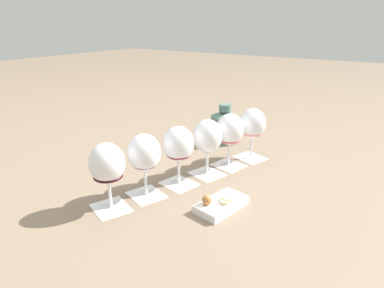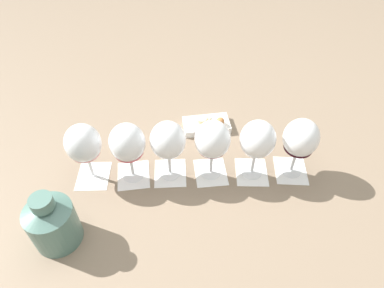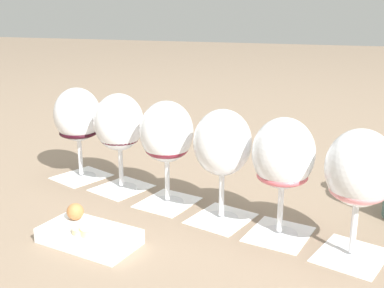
# 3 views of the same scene
# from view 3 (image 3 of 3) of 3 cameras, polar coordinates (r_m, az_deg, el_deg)

# --- Properties ---
(ground_plane) EXTENTS (8.00, 8.00, 0.00)m
(ground_plane) POSITION_cam_3_polar(r_m,az_deg,el_deg) (0.90, 0.12, -7.82)
(ground_plane) COLOR #7F6B56
(tasting_card_0) EXTENTS (0.12, 0.13, 0.00)m
(tasting_card_0) POSITION_cam_3_polar(r_m,az_deg,el_deg) (0.79, 18.32, -12.42)
(tasting_card_0) COLOR white
(tasting_card_0) RESTS_ON ground_plane
(tasting_card_1) EXTENTS (0.11, 0.13, 0.00)m
(tasting_card_1) POSITION_cam_3_polar(r_m,az_deg,el_deg) (0.82, 10.27, -10.44)
(tasting_card_1) COLOR white
(tasting_card_1) RESTS_ON ground_plane
(tasting_card_2) EXTENTS (0.12, 0.13, 0.00)m
(tasting_card_2) POSITION_cam_3_polar(r_m,az_deg,el_deg) (0.87, 3.47, -8.77)
(tasting_card_2) COLOR white
(tasting_card_2) RESTS_ON ground_plane
(tasting_card_3) EXTENTS (0.12, 0.13, 0.00)m
(tasting_card_3) POSITION_cam_3_polar(r_m,az_deg,el_deg) (0.93, -2.91, -6.89)
(tasting_card_3) COLOR white
(tasting_card_3) RESTS_ON ground_plane
(tasting_card_4) EXTENTS (0.13, 0.14, 0.00)m
(tasting_card_4) POSITION_cam_3_polar(r_m,az_deg,el_deg) (1.01, -8.32, -5.15)
(tasting_card_4) COLOR white
(tasting_card_4) RESTS_ON ground_plane
(tasting_card_5) EXTENTS (0.13, 0.14, 0.00)m
(tasting_card_5) POSITION_cam_3_polar(r_m,az_deg,el_deg) (1.09, -12.96, -3.76)
(tasting_card_5) COLOR white
(tasting_card_5) RESTS_ON ground_plane
(wine_glass_0) EXTENTS (0.10, 0.10, 0.20)m
(wine_glass_0) POSITION_cam_3_polar(r_m,az_deg,el_deg) (0.73, 19.23, -3.27)
(wine_glass_0) COLOR white
(wine_glass_0) RESTS_ON tasting_card_0
(wine_glass_1) EXTENTS (0.10, 0.10, 0.20)m
(wine_glass_1) POSITION_cam_3_polar(r_m,az_deg,el_deg) (0.77, 10.76, -1.59)
(wine_glass_1) COLOR white
(wine_glass_1) RESTS_ON tasting_card_1
(wine_glass_2) EXTENTS (0.10, 0.10, 0.20)m
(wine_glass_2) POSITION_cam_3_polar(r_m,az_deg,el_deg) (0.82, 3.63, -0.36)
(wine_glass_2) COLOR white
(wine_glass_2) RESTS_ON tasting_card_2
(wine_glass_3) EXTENTS (0.10, 0.10, 0.20)m
(wine_glass_3) POSITION_cam_3_polar(r_m,az_deg,el_deg) (0.89, -3.03, 0.97)
(wine_glass_3) COLOR white
(wine_glass_3) RESTS_ON tasting_card_3
(wine_glass_4) EXTENTS (0.10, 0.10, 0.20)m
(wine_glass_4) POSITION_cam_3_polar(r_m,az_deg,el_deg) (0.97, -8.63, 2.12)
(wine_glass_4) COLOR white
(wine_glass_4) RESTS_ON tasting_card_4
(wine_glass_5) EXTENTS (0.10, 0.10, 0.20)m
(wine_glass_5) POSITION_cam_3_polar(r_m,az_deg,el_deg) (1.06, -13.41, 3.05)
(wine_glass_5) COLOR white
(wine_glass_5) RESTS_ON tasting_card_5
(snack_dish) EXTENTS (0.17, 0.11, 0.05)m
(snack_dish) POSITION_cam_3_polar(r_m,az_deg,el_deg) (0.80, -12.20, -10.41)
(snack_dish) COLOR white
(snack_dish) RESTS_ON ground_plane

